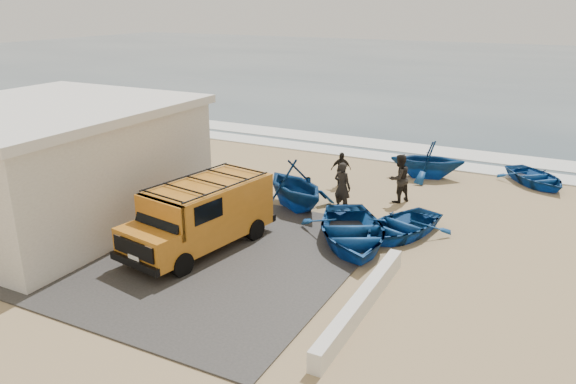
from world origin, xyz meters
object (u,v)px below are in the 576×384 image
at_px(boat_far_right, 536,177).
at_px(boat_near_right, 400,226).
at_px(fisherman_back, 341,169).
at_px(van, 202,213).
at_px(fisherman_middle, 399,178).
at_px(parapet, 362,302).
at_px(building, 48,163).
at_px(boat_far_left, 427,159).
at_px(boat_mid_left, 295,185).
at_px(boat_near_left, 352,231).
at_px(fisherman_front, 342,187).

bearing_deg(boat_far_right, boat_near_right, -154.50).
bearing_deg(boat_far_right, fisherman_back, 167.60).
xyz_separation_m(van, fisherman_middle, (4.40, 7.31, -0.23)).
bearing_deg(parapet, boat_near_right, 96.07).
bearing_deg(building, fisherman_back, 47.01).
bearing_deg(boat_near_right, fisherman_middle, 127.58).
bearing_deg(boat_far_left, fisherman_middle, -17.07).
bearing_deg(boat_mid_left, fisherman_back, 25.82).
distance_m(boat_near_left, boat_near_right, 1.88).
xyz_separation_m(boat_near_left, boat_far_right, (4.94, 9.71, -0.12)).
xyz_separation_m(van, boat_near_right, (5.50, 3.91, -0.84)).
xyz_separation_m(building, boat_mid_left, (7.45, 5.16, -1.20)).
xyz_separation_m(van, boat_mid_left, (1.01, 4.73, -0.26)).
bearing_deg(fisherman_middle, parapet, 42.62).
distance_m(parapet, fisherman_front, 7.46).
bearing_deg(fisherman_back, boat_mid_left, -135.94).
bearing_deg(boat_near_left, fisherman_front, 89.44).
xyz_separation_m(building, boat_far_right, (15.63, 12.65, -1.81)).
relative_size(boat_near_right, fisherman_back, 2.40).
bearing_deg(fisherman_back, boat_near_left, -101.28).
bearing_deg(parapet, boat_far_left, 96.61).
bearing_deg(fisherman_middle, fisherman_front, -5.97).
bearing_deg(boat_near_left, boat_far_left, 58.88).
height_order(boat_far_left, fisherman_front, fisherman_front).
relative_size(boat_mid_left, fisherman_front, 1.85).
xyz_separation_m(building, boat_far_left, (11.04, 11.56, -1.30)).
bearing_deg(fisherman_front, boat_mid_left, 27.99).
xyz_separation_m(van, boat_far_left, (4.61, 11.12, -0.36)).
xyz_separation_m(boat_far_left, fisherman_middle, (-0.20, -3.81, 0.13)).
xyz_separation_m(boat_near_right, boat_far_right, (3.70, 8.31, -0.03)).
relative_size(building, boat_far_left, 2.87).
xyz_separation_m(boat_mid_left, fisherman_front, (1.78, 0.50, 0.03)).
bearing_deg(boat_near_right, boat_mid_left, -170.57).
relative_size(parapet, van, 1.08).
distance_m(boat_near_right, boat_far_right, 9.09).
distance_m(parapet, boat_mid_left, 8.00).
height_order(parapet, boat_near_right, boat_near_right).
distance_m(boat_far_left, fisherman_middle, 3.82).
relative_size(boat_near_left, boat_far_left, 1.39).
relative_size(parapet, fisherman_front, 3.03).
height_order(boat_near_left, boat_near_right, boat_near_left).
height_order(parapet, boat_far_left, boat_far_left).
height_order(boat_far_right, fisherman_middle, fisherman_middle).
bearing_deg(boat_far_right, fisherman_middle, -174.80).
xyz_separation_m(boat_far_right, fisherman_front, (-6.40, -6.99, 0.64)).
bearing_deg(fisherman_middle, van, 0.80).
distance_m(building, fisherman_front, 10.89).
bearing_deg(van, fisherman_middle, 68.73).
height_order(boat_near_left, fisherman_front, fisherman_front).
bearing_deg(van, building, -166.34).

